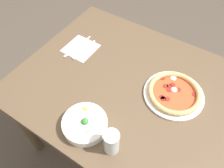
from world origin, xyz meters
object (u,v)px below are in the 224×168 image
Objects in this scene: pizza at (174,93)px; bowl at (85,124)px; fork at (84,49)px; glass at (111,142)px; knife at (79,45)px.

pizza is 1.47× the size of bowl.
glass is at bearing 53.02° from fork.
fork is (0.31, -0.40, -0.02)m from bowl.
glass reaches higher than fork.
bowl is 0.50m from fork.
knife is 1.76× the size of glass.
knife is (0.62, -0.03, -0.01)m from pizza.
knife is (0.36, -0.40, -0.02)m from bowl.
pizza is at bearing -105.78° from glass.
fork is 0.05m from knife.
pizza is at bearing 92.66° from knife.
pizza is at bearing -125.26° from bowl.
fork is 1.52× the size of glass.
bowl is 1.05× the size of fork.
pizza is 1.33× the size of knife.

